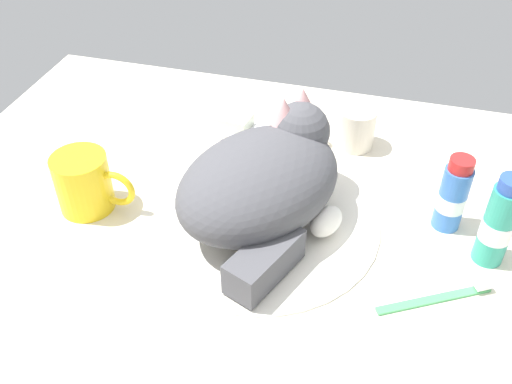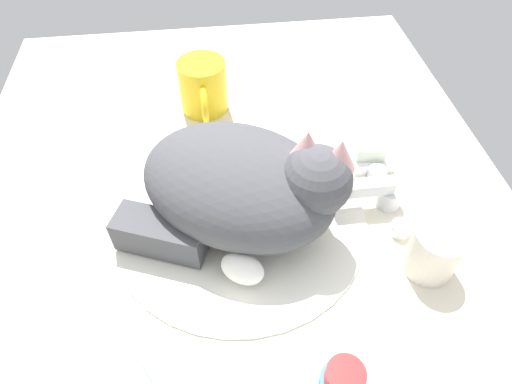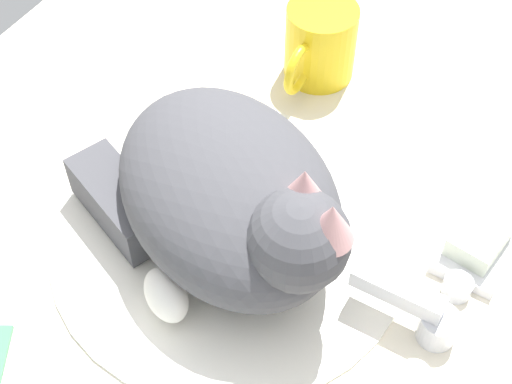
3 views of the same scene
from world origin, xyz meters
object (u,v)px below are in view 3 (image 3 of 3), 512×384
faucet (424,316)px  coffee_mug (319,43)px  soap_bar (479,238)px  cat (231,199)px

faucet → coffee_mug: coffee_mug is taller
faucet → soap_bar: faucet is taller
faucet → cat: cat is taller
cat → faucet: bearing=92.0°
coffee_mug → soap_bar: (15.37, 25.23, -2.20)cm
faucet → coffee_mug: size_ratio=1.07×
faucet → soap_bar: (-10.53, 1.39, 0.11)cm
cat → coffee_mug: bearing=-170.9°
coffee_mug → soap_bar: 29.63cm
cat → coffee_mug: cat is taller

